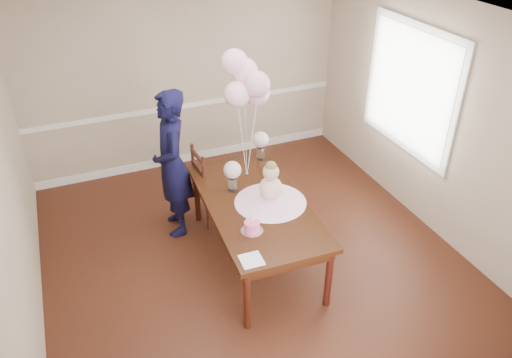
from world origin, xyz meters
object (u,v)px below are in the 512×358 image
Objects in this scene: dining_table_top at (255,204)px; dining_chair_seat at (215,187)px; birthday_cake at (252,226)px; woman at (172,164)px.

dining_chair_seat is at bearing 102.32° from dining_table_top.
dining_chair_seat is (-0.16, 0.91, -0.29)m from dining_table_top.
birthday_cake is 0.35× the size of dining_chair_seat.
dining_table_top is at bearing -83.83° from dining_chair_seat.
dining_table_top is 13.33× the size of birthday_cake.
woman is (-0.67, 0.89, 0.16)m from dining_table_top.
birthday_cake is 1.41m from woman.
birthday_cake reaches higher than dining_chair_seat.
woman is at bearing 108.58° from birthday_cake.
dining_table_top is 0.97m from dining_chair_seat.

